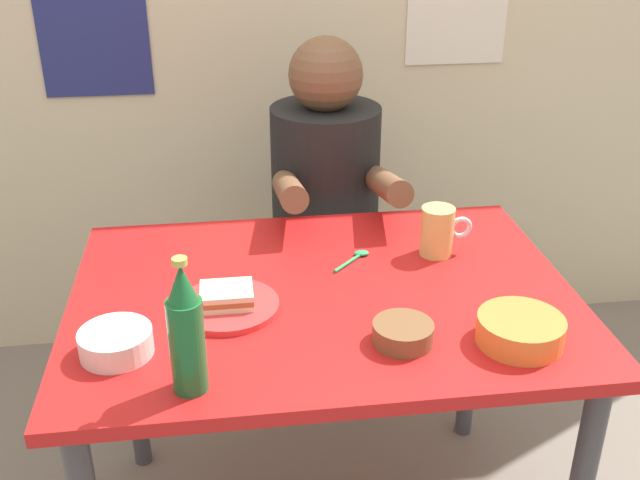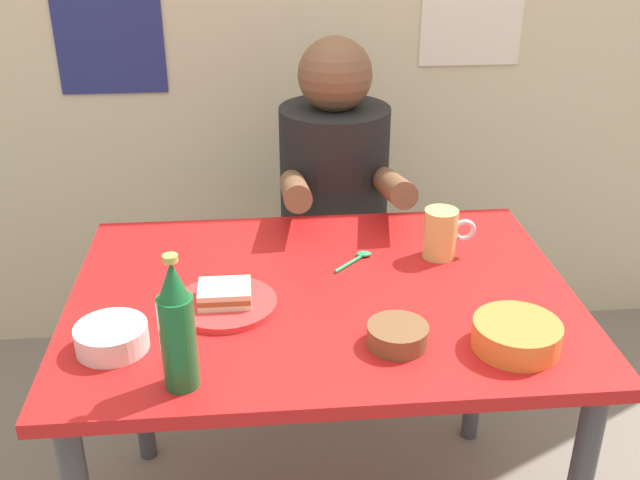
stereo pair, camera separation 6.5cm
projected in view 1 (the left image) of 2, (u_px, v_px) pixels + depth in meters
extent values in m
cube|color=navy|center=(91.00, 19.00, 2.27)|extent=(0.34, 0.01, 0.48)
cube|color=red|center=(323.00, 296.00, 1.64)|extent=(1.10, 0.80, 0.03)
cylinder|color=#3F3F44|center=(130.00, 362.00, 2.05)|extent=(0.05, 0.05, 0.71)
cylinder|color=#3F3F44|center=(473.00, 335.00, 2.16)|extent=(0.05, 0.05, 0.71)
cylinder|color=#4C4C51|center=(325.00, 334.00, 2.44)|extent=(0.08, 0.08, 0.41)
cylinder|color=brown|center=(325.00, 274.00, 2.34)|extent=(0.34, 0.34, 0.04)
cylinder|color=black|center=(325.00, 192.00, 2.22)|extent=(0.32, 0.32, 0.52)
sphere|color=brown|center=(326.00, 74.00, 2.06)|extent=(0.21, 0.21, 0.21)
cylinder|color=brown|center=(289.00, 191.00, 1.93)|extent=(0.07, 0.31, 0.14)
cylinder|color=brown|center=(387.00, 186.00, 1.96)|extent=(0.07, 0.31, 0.14)
cylinder|color=red|center=(227.00, 306.00, 1.56)|extent=(0.22, 0.22, 0.01)
cube|color=beige|center=(227.00, 301.00, 1.56)|extent=(0.11, 0.09, 0.01)
cube|color=#9E592D|center=(227.00, 296.00, 1.55)|extent=(0.11, 0.09, 0.01)
cube|color=beige|center=(226.00, 291.00, 1.54)|extent=(0.11, 0.09, 0.01)
cylinder|color=#D1BC66|center=(437.00, 231.00, 1.77)|extent=(0.08, 0.08, 0.12)
torus|color=silver|center=(461.00, 228.00, 1.77)|extent=(0.06, 0.01, 0.06)
cylinder|color=#19602D|center=(188.00, 346.00, 1.28)|extent=(0.06, 0.06, 0.18)
cone|color=#19602D|center=(182.00, 283.00, 1.23)|extent=(0.05, 0.05, 0.07)
cylinder|color=#BFB74C|center=(180.00, 261.00, 1.21)|extent=(0.03, 0.03, 0.01)
cylinder|color=silver|center=(116.00, 342.00, 1.41)|extent=(0.14, 0.14, 0.05)
cylinder|color=tan|center=(115.00, 338.00, 1.40)|extent=(0.11, 0.11, 0.02)
cylinder|color=orange|center=(520.00, 330.00, 1.44)|extent=(0.17, 0.17, 0.05)
cylinder|color=#B25B2D|center=(521.00, 325.00, 1.43)|extent=(0.14, 0.14, 0.02)
cylinder|color=brown|center=(403.00, 333.00, 1.44)|extent=(0.12, 0.12, 0.04)
cylinder|color=brown|center=(403.00, 329.00, 1.44)|extent=(0.10, 0.10, 0.02)
cylinder|color=#26A559|center=(348.00, 262.00, 1.74)|extent=(0.08, 0.08, 0.01)
ellipsoid|color=#26A559|center=(361.00, 253.00, 1.78)|extent=(0.04, 0.02, 0.01)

